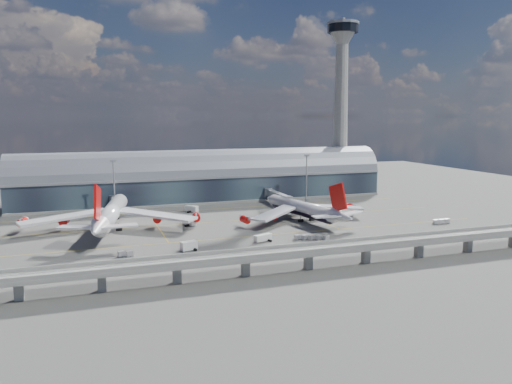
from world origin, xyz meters
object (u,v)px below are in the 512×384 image
object	(u,v)px
service_truck_5	(192,209)
cargo_train_1	(312,238)
cargo_train_2	(441,221)
service_truck_3	(340,212)
cargo_train_0	(125,254)
airliner_left	(110,214)
control_tower	(341,107)
airliner_right	(304,209)
floodlight_mast_left	(114,185)
service_truck_4	(315,210)
service_truck_2	(263,238)
service_truck_0	(189,222)
floodlight_mast_right	(306,177)
service_truck_1	(189,246)

from	to	relation	value
service_truck_5	cargo_train_1	bearing A→B (deg)	-109.64
cargo_train_1	cargo_train_2	xyz separation A→B (m)	(65.30, 7.75, 0.05)
service_truck_3	cargo_train_0	distance (m)	107.91
cargo_train_2	airliner_left	bearing A→B (deg)	77.36
cargo_train_2	control_tower	bearing A→B (deg)	-0.58
control_tower	airliner_right	bearing A→B (deg)	-128.06
floodlight_mast_left	service_truck_5	xyz separation A→B (m)	(35.15, -8.89, -12.05)
service_truck_4	service_truck_3	bearing A→B (deg)	-25.53
service_truck_2	cargo_train_0	xyz separation A→B (m)	(-49.78, -4.21, -0.46)
airliner_left	cargo_train_2	bearing A→B (deg)	-3.15
service_truck_2	airliner_right	bearing A→B (deg)	-65.61
service_truck_4	service_truck_0	bearing A→B (deg)	-157.90
service_truck_0	cargo_train_0	world-z (taller)	service_truck_0
service_truck_0	floodlight_mast_left	bearing A→B (deg)	102.43
floodlight_mast_left	airliner_left	size ratio (longest dim) A/B	0.34
service_truck_2	service_truck_0	bearing A→B (deg)	8.92
airliner_left	cargo_train_2	size ratio (longest dim) A/B	9.16
floodlight_mast_right	service_truck_0	world-z (taller)	floodlight_mast_right
service_truck_0	service_truck_2	world-z (taller)	service_truck_0
service_truck_3	service_truck_0	bearing A→B (deg)	-152.46
service_truck_2	cargo_train_2	distance (m)	83.43
floodlight_mast_right	service_truck_3	size ratio (longest dim) A/B	4.51
control_tower	service_truck_5	world-z (taller)	control_tower
service_truck_5	cargo_train_2	xyz separation A→B (m)	(96.50, -61.23, -0.61)
airliner_left	service_truck_5	distance (m)	47.98
service_truck_4	cargo_train_1	bearing A→B (deg)	-100.91
floodlight_mast_right	service_truck_3	world-z (taller)	floodlight_mast_right
service_truck_4	cargo_train_0	size ratio (longest dim) A/B	0.97
floodlight_mast_right	cargo_train_1	xyz separation A→B (m)	(-33.65, -77.87, -12.72)
service_truck_1	cargo_train_1	bearing A→B (deg)	-104.91
service_truck_0	service_truck_5	size ratio (longest dim) A/B	1.23
cargo_train_0	cargo_train_1	distance (m)	67.81
service_truck_2	service_truck_1	bearing A→B (deg)	77.09
service_truck_0	service_truck_3	xyz separation A→B (m)	(71.20, -1.64, -0.26)
floodlight_mast_left	service_truck_2	size ratio (longest dim) A/B	3.40
airliner_left	service_truck_5	xyz separation A→B (m)	(39.04, 27.42, -5.08)
cargo_train_1	cargo_train_2	distance (m)	65.76
control_tower	cargo_train_1	bearing A→B (deg)	-122.96
cargo_train_1	service_truck_1	bearing A→B (deg)	67.27
service_truck_0	cargo_train_1	world-z (taller)	service_truck_0
floodlight_mast_left	service_truck_4	size ratio (longest dim) A/B	4.88
cargo_train_0	service_truck_0	bearing A→B (deg)	-50.79
cargo_train_0	service_truck_5	bearing A→B (deg)	-42.67
cargo_train_2	service_truck_1	bearing A→B (deg)	95.29
floodlight_mast_right	cargo_train_2	distance (m)	77.96
service_truck_3	airliner_left	bearing A→B (deg)	-152.82
service_truck_3	cargo_train_1	bearing A→B (deg)	-101.55
control_tower	airliner_right	xyz separation A→B (m)	(-56.79, -72.54, -46.40)
service_truck_5	cargo_train_2	bearing A→B (deg)	-76.37
control_tower	service_truck_1	world-z (taller)	control_tower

